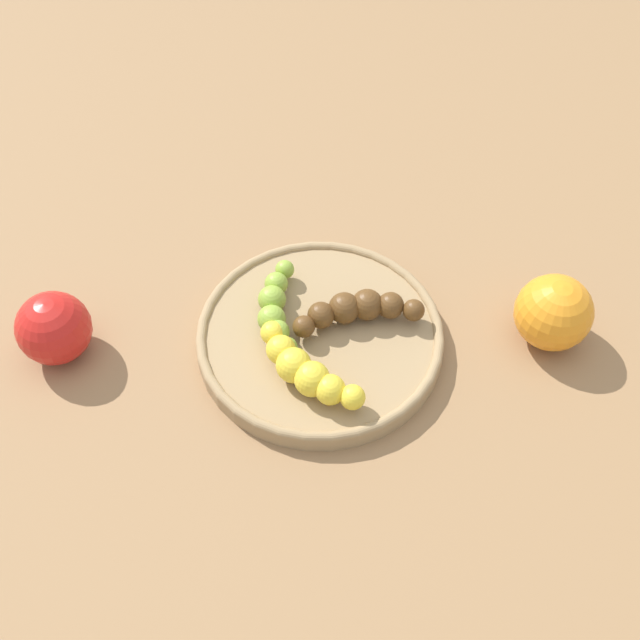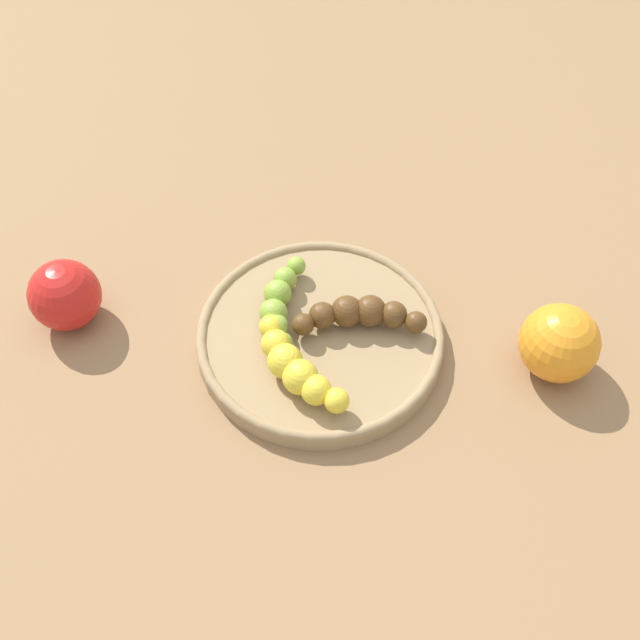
# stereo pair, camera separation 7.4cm
# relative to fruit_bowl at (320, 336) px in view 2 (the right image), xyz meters

# --- Properties ---
(ground_plane) EXTENTS (2.40, 2.40, 0.00)m
(ground_plane) POSITION_rel_fruit_bowl_xyz_m (0.00, 0.00, -0.01)
(ground_plane) COLOR #936D47
(fruit_bowl) EXTENTS (0.24, 0.24, 0.02)m
(fruit_bowl) POSITION_rel_fruit_bowl_xyz_m (0.00, 0.00, 0.00)
(fruit_bowl) COLOR #A08259
(fruit_bowl) RESTS_ON ground_plane
(banana_green) EXTENTS (0.12, 0.05, 0.03)m
(banana_green) POSITION_rel_fruit_bowl_xyz_m (-0.02, -0.05, 0.02)
(banana_green) COLOR #8CAD38
(banana_green) RESTS_ON fruit_bowl
(banana_yellow) EXTENTS (0.09, 0.11, 0.03)m
(banana_yellow) POSITION_rel_fruit_bowl_xyz_m (0.06, -0.01, 0.02)
(banana_yellow) COLOR yellow
(banana_yellow) RESTS_ON fruit_bowl
(banana_overripe) EXTENTS (0.06, 0.13, 0.03)m
(banana_overripe) POSITION_rel_fruit_bowl_xyz_m (-0.02, 0.03, 0.02)
(banana_overripe) COLOR #593819
(banana_overripe) RESTS_ON fruit_bowl
(apple_red) EXTENTS (0.07, 0.07, 0.07)m
(apple_red) POSITION_rel_fruit_bowl_xyz_m (0.04, -0.25, 0.02)
(apple_red) COLOR red
(apple_red) RESTS_ON ground_plane
(orange_fruit) EXTENTS (0.08, 0.08, 0.08)m
(orange_fruit) POSITION_rel_fruit_bowl_xyz_m (-0.03, 0.22, 0.03)
(orange_fruit) COLOR orange
(orange_fruit) RESTS_ON ground_plane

